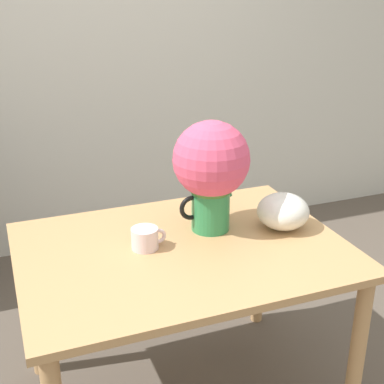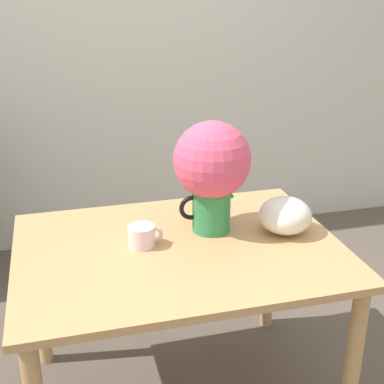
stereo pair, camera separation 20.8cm
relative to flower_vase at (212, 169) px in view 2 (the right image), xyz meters
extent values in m
cube|color=silver|center=(-0.12, 1.51, 0.31)|extent=(8.00, 0.05, 2.60)
cube|color=tan|center=(-0.16, -0.11, -0.28)|extent=(1.23, 0.91, 0.03)
cylinder|color=tan|center=(0.40, -0.50, -0.64)|extent=(0.06, 0.06, 0.70)
cylinder|color=tan|center=(-0.71, 0.29, -0.64)|extent=(0.06, 0.06, 0.70)
cylinder|color=tan|center=(0.40, 0.29, -0.64)|extent=(0.06, 0.06, 0.70)
cylinder|color=#2D844C|center=(0.00, 0.00, -0.17)|extent=(0.15, 0.15, 0.19)
cone|color=#2D844C|center=(0.07, 0.00, -0.10)|extent=(0.05, 0.05, 0.05)
torus|color=black|center=(-0.08, 0.00, -0.16)|extent=(0.10, 0.02, 0.10)
sphere|color=#3D7033|center=(0.00, 0.00, -0.02)|extent=(0.23, 0.23, 0.23)
sphere|color=#DB4C70|center=(0.00, 0.00, 0.04)|extent=(0.30, 0.30, 0.30)
cylinder|color=silver|center=(-0.30, -0.07, -0.22)|extent=(0.10, 0.10, 0.08)
torus|color=silver|center=(-0.24, -0.07, -0.22)|extent=(0.06, 0.01, 0.06)
ellipsoid|color=silver|center=(0.28, -0.10, -0.19)|extent=(0.21, 0.21, 0.14)
camera|label=1|loc=(-0.77, -1.80, 0.69)|focal=50.00mm
camera|label=2|loc=(-0.58, -1.87, 0.69)|focal=50.00mm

